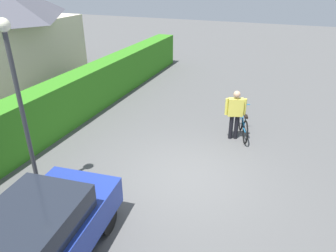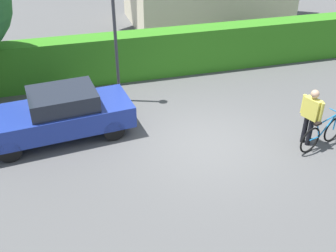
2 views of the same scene
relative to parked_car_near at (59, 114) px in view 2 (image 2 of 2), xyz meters
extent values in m
plane|color=#505050|center=(3.86, -1.51, -0.71)|extent=(60.00, 60.00, 0.00)
cube|color=#327C1D|center=(3.86, 3.44, 0.10)|extent=(21.74, 0.90, 1.64)
cube|color=navy|center=(-0.04, 0.00, -0.10)|extent=(4.20, 2.05, 0.61)
cube|color=#1E232D|center=(0.15, 0.02, 0.44)|extent=(1.93, 1.62, 0.47)
cylinder|color=black|center=(1.25, 0.86, -0.41)|extent=(0.62, 0.24, 0.61)
cylinder|color=black|center=(1.40, -0.59, -0.41)|extent=(0.62, 0.24, 0.61)
cylinder|color=black|center=(-1.49, 0.58, -0.41)|extent=(0.62, 0.24, 0.61)
cylinder|color=black|center=(-1.34, -0.87, -0.41)|extent=(0.62, 0.24, 0.61)
torus|color=black|center=(7.19, -2.32, -0.34)|extent=(0.73, 0.28, 0.75)
torus|color=black|center=(6.28, -2.62, -0.34)|extent=(0.73, 0.28, 0.75)
cylinder|color=#1972B2|center=(6.91, -2.41, -0.09)|extent=(0.60, 0.23, 0.56)
cylinder|color=#1972B2|center=(6.54, -2.53, -0.14)|extent=(0.22, 0.10, 0.45)
cylinder|color=#1972B2|center=(6.80, -2.45, 0.10)|extent=(0.71, 0.26, 0.11)
cylinder|color=#1972B2|center=(6.45, -2.56, -0.35)|extent=(0.36, 0.15, 0.05)
cylinder|color=#1972B2|center=(7.19, -2.32, -0.08)|extent=(0.05, 0.05, 0.52)
cube|color=black|center=(6.45, -2.56, 0.11)|extent=(0.24, 0.16, 0.06)
cylinder|color=black|center=(6.42, -2.14, -0.31)|extent=(0.13, 0.13, 0.81)
cylinder|color=black|center=(6.47, -2.30, -0.31)|extent=(0.13, 0.13, 0.81)
cube|color=#D8CC4C|center=(6.44, -2.22, 0.38)|extent=(0.34, 0.51, 0.57)
sphere|color=tan|center=(6.44, -2.22, 0.80)|extent=(0.22, 0.22, 0.22)
cylinder|color=#D8CC4C|center=(6.35, -1.95, 0.39)|extent=(0.09, 0.09, 0.54)
cylinder|color=#D8CC4C|center=(6.54, -2.49, 0.39)|extent=(0.09, 0.09, 0.54)
cylinder|color=#38383D|center=(1.95, 1.70, 1.20)|extent=(0.10, 0.10, 3.83)
camera|label=1|loc=(-2.72, -3.55, 4.12)|focal=33.47mm
camera|label=2|loc=(0.31, -9.94, 5.41)|focal=42.28mm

